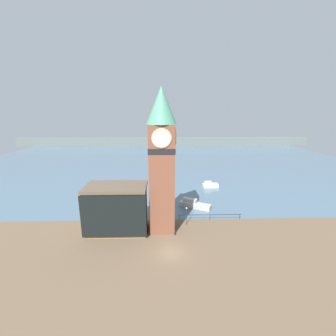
{
  "coord_description": "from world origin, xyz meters",
  "views": [
    {
      "loc": [
        -1.22,
        -29.4,
        20.42
      ],
      "look_at": [
        -0.23,
        5.46,
        11.73
      ],
      "focal_mm": 24.0,
      "sensor_mm": 36.0,
      "label": 1
    }
  ],
  "objects_px": {
    "pier_building": "(117,208)",
    "lamp_post": "(186,212)",
    "mooring_bollard_near": "(175,233)",
    "clock_tower": "(162,158)",
    "boat_near": "(194,204)",
    "boat_far": "(210,185)"
  },
  "relations": [
    {
      "from": "clock_tower",
      "to": "pier_building",
      "type": "relative_size",
      "value": 2.31
    },
    {
      "from": "pier_building",
      "to": "clock_tower",
      "type": "bearing_deg",
      "value": 2.02
    },
    {
      "from": "clock_tower",
      "to": "lamp_post",
      "type": "distance_m",
      "value": 11.51
    },
    {
      "from": "pier_building",
      "to": "mooring_bollard_near",
      "type": "bearing_deg",
      "value": -10.46
    },
    {
      "from": "clock_tower",
      "to": "boat_near",
      "type": "relative_size",
      "value": 3.51
    },
    {
      "from": "clock_tower",
      "to": "lamp_post",
      "type": "height_order",
      "value": "clock_tower"
    },
    {
      "from": "clock_tower",
      "to": "pier_building",
      "type": "height_order",
      "value": "clock_tower"
    },
    {
      "from": "boat_near",
      "to": "clock_tower",
      "type": "bearing_deg",
      "value": -99.33
    },
    {
      "from": "pier_building",
      "to": "boat_near",
      "type": "height_order",
      "value": "pier_building"
    },
    {
      "from": "boat_far",
      "to": "clock_tower",
      "type": "bearing_deg",
      "value": -123.1
    },
    {
      "from": "pier_building",
      "to": "mooring_bollard_near",
      "type": "height_order",
      "value": "pier_building"
    },
    {
      "from": "boat_far",
      "to": "mooring_bollard_near",
      "type": "bearing_deg",
      "value": -116.88
    },
    {
      "from": "clock_tower",
      "to": "mooring_bollard_near",
      "type": "distance_m",
      "value": 13.01
    },
    {
      "from": "pier_building",
      "to": "mooring_bollard_near",
      "type": "distance_m",
      "value": 10.91
    },
    {
      "from": "boat_far",
      "to": "mooring_bollard_near",
      "type": "distance_m",
      "value": 27.37
    },
    {
      "from": "clock_tower",
      "to": "boat_near",
      "type": "height_order",
      "value": "clock_tower"
    },
    {
      "from": "pier_building",
      "to": "boat_near",
      "type": "bearing_deg",
      "value": 32.43
    },
    {
      "from": "pier_building",
      "to": "lamp_post",
      "type": "bearing_deg",
      "value": 7.65
    },
    {
      "from": "boat_near",
      "to": "boat_far",
      "type": "distance_m",
      "value": 15.04
    },
    {
      "from": "pier_building",
      "to": "boat_far",
      "type": "distance_m",
      "value": 31.63
    },
    {
      "from": "clock_tower",
      "to": "lamp_post",
      "type": "xyz_separation_m",
      "value": [
        4.49,
        1.38,
        -10.51
      ]
    },
    {
      "from": "pier_building",
      "to": "boat_near",
      "type": "xyz_separation_m",
      "value": [
        14.92,
        9.48,
        -3.47
      ]
    }
  ]
}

